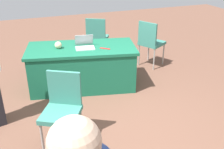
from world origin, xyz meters
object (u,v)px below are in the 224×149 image
chair_aisle (62,106)px  yarn_ball (58,45)px  laptop_silver (85,46)px  scissors_red (105,49)px  chair_by_pillar (97,36)px  table_foreground (82,67)px  chair_tucked_right (150,41)px

chair_aisle → yarn_ball: (-0.24, -1.54, 0.25)m
chair_aisle → laptop_silver: 1.59m
chair_aisle → scissors_red: size_ratio=5.37×
chair_by_pillar → yarn_ball: bearing=-106.2°
chair_by_pillar → scissors_red: chair_by_pillar is taller
laptop_silver → table_foreground: bearing=-34.0°
chair_aisle → table_foreground: bearing=-83.8°
chair_tucked_right → laptop_silver: size_ratio=2.72×
table_foreground → laptop_silver: size_ratio=5.64×
table_foreground → chair_aisle: chair_aisle is taller
yarn_ball → laptop_silver: bearing=164.3°
laptop_silver → scissors_red: laptop_silver is taller
chair_tucked_right → scissors_red: bearing=-92.6°
table_foreground → chair_tucked_right: 1.63m
table_foreground → chair_aisle: 1.60m
chair_aisle → chair_tucked_right: bearing=-110.3°
chair_tucked_right → scissors_red: (1.20, 0.62, 0.19)m
chair_aisle → chair_by_pillar: size_ratio=0.99×
yarn_ball → scissors_red: yarn_ball is taller
laptop_silver → yarn_ball: (0.43, -0.12, 0.02)m
chair_tucked_right → yarn_ball: bearing=-110.2°
chair_aisle → laptop_silver: size_ratio=2.70×
chair_tucked_right → scissors_red: size_ratio=5.41×
table_foreground → chair_by_pillar: chair_by_pillar is taller
chair_tucked_right → laptop_silver: (1.51, 0.45, 0.23)m
laptop_silver → yarn_ball: 0.45m
laptop_silver → chair_aisle: bearing=73.4°
chair_by_pillar → yarn_ball: chair_by_pillar is taller
chair_by_pillar → scissors_red: (0.26, 1.32, 0.19)m
yarn_ball → chair_tucked_right: bearing=-170.3°
table_foreground → chair_tucked_right: (-1.56, -0.41, 0.19)m
scissors_red → chair_by_pillar: bearing=119.0°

